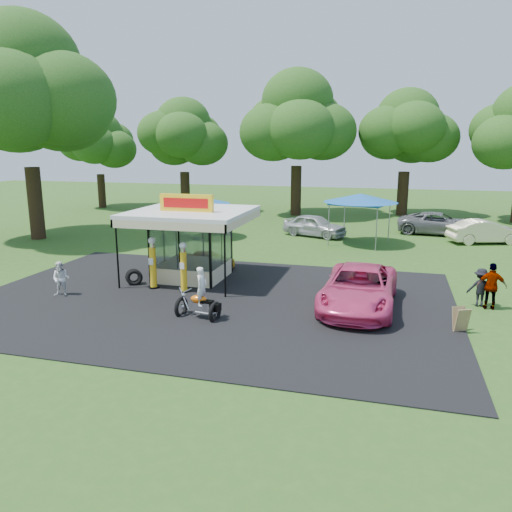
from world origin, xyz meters
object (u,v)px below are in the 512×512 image
object	(u,v)px
gas_station_kiosk	(192,243)
a_frame_sign	(461,320)
motorcycle	(200,298)
bg_car_e	(485,232)
kiosk_car	(209,259)
spectator_east_a	(480,287)
spectator_west	(61,279)
bg_car_d	(439,224)
gas_pump_left	(153,264)
bg_car_a	(181,220)
gas_pump_right	(184,269)
tent_east	(361,198)
spectator_east_b	(492,286)
bg_car_c	(315,226)
pink_sedan	(359,288)
tent_west	(201,201)

from	to	relation	value
gas_station_kiosk	a_frame_sign	xyz separation A→B (m)	(11.78, -4.14, -1.33)
motorcycle	bg_car_e	size ratio (longest dim) A/B	0.44
kiosk_car	spectator_east_a	world-z (taller)	spectator_east_a
gas_station_kiosk	spectator_west	distance (m)	6.12
bg_car_d	bg_car_e	bearing A→B (deg)	-128.26
gas_pump_left	bg_car_a	xyz separation A→B (m)	(-5.64, 15.80, -0.48)
gas_station_kiosk	gas_pump_right	world-z (taller)	gas_station_kiosk
spectator_west	spectator_east_a	distance (m)	17.54
gas_station_kiosk	gas_pump_left	distance (m)	2.43
motorcycle	kiosk_car	world-z (taller)	motorcycle
bg_car_a	bg_car_d	bearing A→B (deg)	-58.92
tent_east	kiosk_car	bearing A→B (deg)	-129.39
bg_car_d	tent_east	bearing A→B (deg)	141.26
gas_station_kiosk	bg_car_e	distance (m)	20.37
gas_pump_right	spectator_east_b	world-z (taller)	gas_pump_right
gas_pump_right	bg_car_e	distance (m)	21.57
gas_pump_left	spectator_west	world-z (taller)	gas_pump_left
motorcycle	bg_car_a	xyz separation A→B (m)	(-9.18, 18.96, -0.15)
bg_car_a	a_frame_sign	bearing A→B (deg)	-110.34
bg_car_c	spectator_east_b	bearing A→B (deg)	-125.87
pink_sedan	bg_car_a	bearing A→B (deg)	134.38
tent_west	tent_east	world-z (taller)	tent_east
bg_car_c	bg_car_d	size ratio (longest dim) A/B	0.80
spectator_west	a_frame_sign	bearing A→B (deg)	-14.70
bg_car_a	bg_car_e	bearing A→B (deg)	-66.90
spectator_west	spectator_east_b	bearing A→B (deg)	-5.08
gas_station_kiosk	spectator_east_b	world-z (taller)	gas_station_kiosk
pink_sedan	gas_pump_right	bearing A→B (deg)	-179.36
gas_pump_right	bg_car_d	distance (m)	22.05
gas_pump_left	spectator_east_a	size ratio (longest dim) A/B	1.52
gas_pump_left	bg_car_d	size ratio (longest dim) A/B	0.42
gas_station_kiosk	gas_pump_right	size ratio (longest dim) A/B	2.36
bg_car_e	tent_west	world-z (taller)	tent_west
tent_west	kiosk_car	bearing A→B (deg)	-66.01
motorcycle	bg_car_c	xyz separation A→B (m)	(1.46, 18.29, -0.03)
tent_west	tent_east	distance (m)	10.90
gas_pump_left	gas_station_kiosk	bearing A→B (deg)	63.66
gas_pump_right	bg_car_a	world-z (taller)	gas_pump_right
spectator_east_a	tent_east	size ratio (longest dim) A/B	0.33
bg_car_c	tent_east	bearing A→B (deg)	-101.14
gas_station_kiosk	bg_car_c	distance (m)	13.65
spectator_east_a	tent_east	distance (m)	13.31
spectator_east_b	tent_west	xyz separation A→B (m)	(-16.90, 11.63, 1.66)
gas_station_kiosk	spectator_east_a	distance (m)	12.93
pink_sedan	bg_car_e	distance (m)	17.44
spectator_west	spectator_east_a	world-z (taller)	spectator_east_a
motorcycle	spectator_west	distance (m)	6.94
gas_pump_right	pink_sedan	world-z (taller)	gas_pump_right
a_frame_sign	kiosk_car	world-z (taller)	kiosk_car
gas_pump_left	spectator_east_a	world-z (taller)	gas_pump_left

